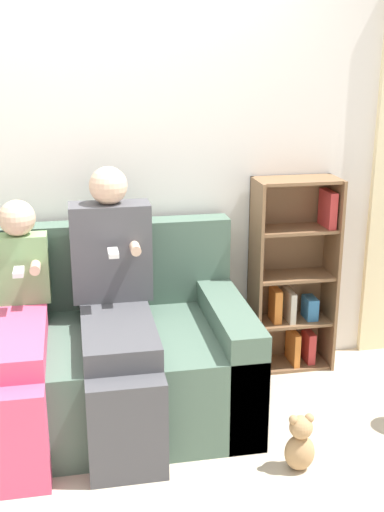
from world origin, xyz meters
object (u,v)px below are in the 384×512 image
at_px(adult_seated, 116,303).
at_px(child_seated, 20,329).
at_px(couch, 68,364).
at_px(teddy_bear, 300,444).
at_px(bookshelf, 293,279).

height_order(adult_seated, child_seated, adult_seated).
distance_m(couch, teddy_bear, 1.23).
height_order(couch, bookshelf, bookshelf).
relative_size(couch, bookshelf, 1.59).
distance_m(couch, child_seated, 0.37).
bearing_deg(couch, child_seated, -146.66).
bearing_deg(teddy_bear, child_seated, 157.48).
relative_size(adult_seated, bookshelf, 1.11).
bearing_deg(couch, adult_seated, -19.92).
bearing_deg(couch, bookshelf, 15.69).
xyz_separation_m(adult_seated, bookshelf, (1.08, 0.47, -0.11)).
bearing_deg(teddy_bear, couch, 147.59).
height_order(child_seated, teddy_bear, child_seated).
bearing_deg(adult_seated, child_seated, -174.10).
height_order(couch, adult_seated, adult_seated).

